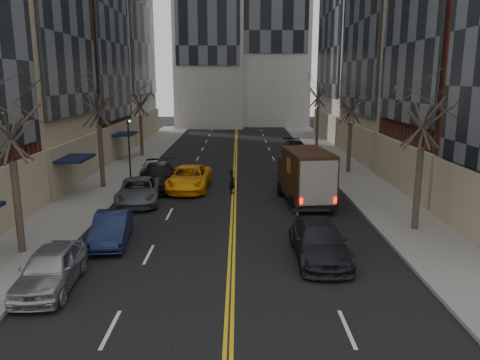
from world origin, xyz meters
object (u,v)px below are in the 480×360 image
object	(u,v)px
ups_truck	(305,177)
observer_sedan	(319,241)
pedestrian	(232,182)
taxi	(189,178)

from	to	relation	value
ups_truck	observer_sedan	bearing A→B (deg)	-100.30
ups_truck	pedestrian	world-z (taller)	ups_truck
observer_sedan	pedestrian	bearing A→B (deg)	108.00
ups_truck	observer_sedan	size ratio (longest dim) A/B	1.19
ups_truck	taxi	bearing A→B (deg)	147.60
ups_truck	pedestrian	bearing A→B (deg)	144.83
observer_sedan	taxi	distance (m)	13.83
taxi	pedestrian	bearing A→B (deg)	-19.44
pedestrian	observer_sedan	bearing A→B (deg)	-150.73
observer_sedan	pedestrian	size ratio (longest dim) A/B	3.27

